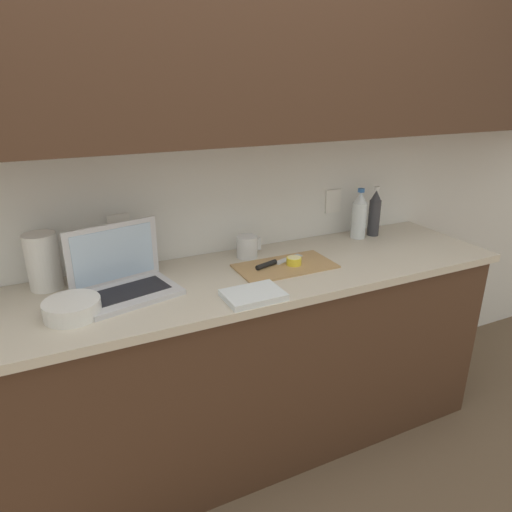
{
  "coord_description": "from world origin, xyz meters",
  "views": [
    {
      "loc": [
        -0.6,
        -1.61,
        1.65
      ],
      "look_at": [
        0.16,
        -0.01,
        0.97
      ],
      "focal_mm": 32.0,
      "sensor_mm": 36.0,
      "label": 1
    }
  ],
  "objects_px": {
    "cutting_board": "(285,266)",
    "knife": "(272,263)",
    "bowl_white": "(72,308)",
    "measuring_cup": "(247,247)",
    "bottle_oil_tall": "(374,213)",
    "paper_towel_roll": "(43,261)",
    "bottle_green_soda": "(359,216)",
    "laptop": "(123,278)",
    "lemon_half_cut": "(294,261)"
  },
  "relations": [
    {
      "from": "knife",
      "to": "bottle_oil_tall",
      "type": "bearing_deg",
      "value": -3.13
    },
    {
      "from": "bottle_green_soda",
      "to": "knife",
      "type": "bearing_deg",
      "value": -164.19
    },
    {
      "from": "bowl_white",
      "to": "paper_towel_roll",
      "type": "distance_m",
      "value": 0.31
    },
    {
      "from": "laptop",
      "to": "cutting_board",
      "type": "relative_size",
      "value": 0.94
    },
    {
      "from": "knife",
      "to": "measuring_cup",
      "type": "height_order",
      "value": "measuring_cup"
    },
    {
      "from": "cutting_board",
      "to": "knife",
      "type": "xyz_separation_m",
      "value": [
        -0.05,
        0.02,
        0.01
      ]
    },
    {
      "from": "measuring_cup",
      "to": "bowl_white",
      "type": "distance_m",
      "value": 0.82
    },
    {
      "from": "bottle_green_soda",
      "to": "bowl_white",
      "type": "xyz_separation_m",
      "value": [
        -1.41,
        -0.27,
        -0.09
      ]
    },
    {
      "from": "bowl_white",
      "to": "paper_towel_roll",
      "type": "bearing_deg",
      "value": 103.61
    },
    {
      "from": "laptop",
      "to": "paper_towel_roll",
      "type": "relative_size",
      "value": 1.82
    },
    {
      "from": "measuring_cup",
      "to": "bottle_oil_tall",
      "type": "bearing_deg",
      "value": 0.81
    },
    {
      "from": "cutting_board",
      "to": "bowl_white",
      "type": "height_order",
      "value": "bowl_white"
    },
    {
      "from": "lemon_half_cut",
      "to": "paper_towel_roll",
      "type": "distance_m",
      "value": 1.01
    },
    {
      "from": "cutting_board",
      "to": "knife",
      "type": "height_order",
      "value": "knife"
    },
    {
      "from": "bottle_oil_tall",
      "to": "paper_towel_roll",
      "type": "height_order",
      "value": "bottle_oil_tall"
    },
    {
      "from": "measuring_cup",
      "to": "paper_towel_roll",
      "type": "relative_size",
      "value": 0.53
    },
    {
      "from": "bottle_green_soda",
      "to": "bowl_white",
      "type": "bearing_deg",
      "value": -169.22
    },
    {
      "from": "bottle_oil_tall",
      "to": "cutting_board",
      "type": "bearing_deg",
      "value": -163.47
    },
    {
      "from": "measuring_cup",
      "to": "bowl_white",
      "type": "bearing_deg",
      "value": -161.62
    },
    {
      "from": "lemon_half_cut",
      "to": "bowl_white",
      "type": "bearing_deg",
      "value": -175.75
    },
    {
      "from": "bottle_green_soda",
      "to": "measuring_cup",
      "type": "xyz_separation_m",
      "value": [
        -0.63,
        -0.01,
        -0.07
      ]
    },
    {
      "from": "cutting_board",
      "to": "lemon_half_cut",
      "type": "relative_size",
      "value": 6.54
    },
    {
      "from": "measuring_cup",
      "to": "bottle_green_soda",
      "type": "bearing_deg",
      "value": 0.93
    },
    {
      "from": "cutting_board",
      "to": "paper_towel_roll",
      "type": "distance_m",
      "value": 0.98
    },
    {
      "from": "knife",
      "to": "cutting_board",
      "type": "bearing_deg",
      "value": -39.43
    },
    {
      "from": "bottle_green_soda",
      "to": "bowl_white",
      "type": "height_order",
      "value": "bottle_green_soda"
    },
    {
      "from": "bottle_oil_tall",
      "to": "measuring_cup",
      "type": "xyz_separation_m",
      "value": [
        -0.73,
        -0.01,
        -0.07
      ]
    },
    {
      "from": "measuring_cup",
      "to": "lemon_half_cut",
      "type": "bearing_deg",
      "value": -54.19
    },
    {
      "from": "lemon_half_cut",
      "to": "measuring_cup",
      "type": "xyz_separation_m",
      "value": [
        -0.14,
        0.19,
        0.03
      ]
    },
    {
      "from": "knife",
      "to": "bottle_oil_tall",
      "type": "relative_size",
      "value": 1.03
    },
    {
      "from": "cutting_board",
      "to": "bowl_white",
      "type": "xyz_separation_m",
      "value": [
        -0.88,
        -0.08,
        0.03
      ]
    },
    {
      "from": "knife",
      "to": "bottle_green_soda",
      "type": "xyz_separation_m",
      "value": [
        0.59,
        0.17,
        0.1
      ]
    },
    {
      "from": "knife",
      "to": "paper_towel_roll",
      "type": "height_order",
      "value": "paper_towel_roll"
    },
    {
      "from": "laptop",
      "to": "measuring_cup",
      "type": "relative_size",
      "value": 3.45
    },
    {
      "from": "cutting_board",
      "to": "bowl_white",
      "type": "bearing_deg",
      "value": -174.71
    },
    {
      "from": "lemon_half_cut",
      "to": "knife",
      "type": "bearing_deg",
      "value": 158.93
    },
    {
      "from": "lemon_half_cut",
      "to": "bowl_white",
      "type": "xyz_separation_m",
      "value": [
        -0.92,
        -0.07,
        0.0
      ]
    },
    {
      "from": "laptop",
      "to": "bottle_oil_tall",
      "type": "relative_size",
      "value": 1.56
    },
    {
      "from": "bottle_oil_tall",
      "to": "knife",
      "type": "bearing_deg",
      "value": -166.36
    },
    {
      "from": "laptop",
      "to": "paper_towel_roll",
      "type": "xyz_separation_m",
      "value": [
        -0.27,
        0.17,
        0.05
      ]
    },
    {
      "from": "laptop",
      "to": "bottle_oil_tall",
      "type": "distance_m",
      "value": 1.32
    },
    {
      "from": "bottle_green_soda",
      "to": "bottle_oil_tall",
      "type": "bearing_deg",
      "value": -0.0
    },
    {
      "from": "cutting_board",
      "to": "lemon_half_cut",
      "type": "distance_m",
      "value": 0.05
    },
    {
      "from": "cutting_board",
      "to": "bottle_oil_tall",
      "type": "distance_m",
      "value": 0.67
    },
    {
      "from": "laptop",
      "to": "bottle_green_soda",
      "type": "xyz_separation_m",
      "value": [
        1.22,
        0.15,
        0.06
      ]
    },
    {
      "from": "lemon_half_cut",
      "to": "bottle_green_soda",
      "type": "height_order",
      "value": "bottle_green_soda"
    },
    {
      "from": "knife",
      "to": "paper_towel_roll",
      "type": "bearing_deg",
      "value": 151.35
    },
    {
      "from": "bottle_oil_tall",
      "to": "paper_towel_roll",
      "type": "xyz_separation_m",
      "value": [
        -1.58,
        0.02,
        -0.01
      ]
    },
    {
      "from": "bottle_green_soda",
      "to": "bowl_white",
      "type": "distance_m",
      "value": 1.44
    },
    {
      "from": "bottle_green_soda",
      "to": "paper_towel_roll",
      "type": "relative_size",
      "value": 1.16
    }
  ]
}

